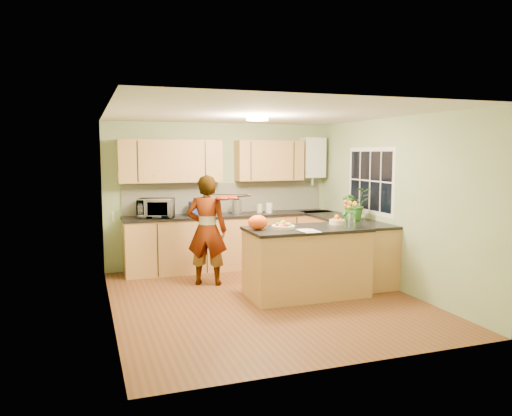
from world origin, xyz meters
name	(u,v)px	position (x,y,z in m)	size (l,w,h in m)	color
floor	(264,299)	(0.00, 0.00, 0.00)	(4.50, 4.50, 0.00)	brown
ceiling	(265,114)	(0.00, 0.00, 2.50)	(4.00, 4.50, 0.02)	silver
wall_back	(221,195)	(0.00, 2.25, 1.25)	(4.00, 0.02, 2.50)	#8CA072
wall_front	(349,234)	(0.00, -2.25, 1.25)	(4.00, 0.02, 2.50)	#8CA072
wall_left	(109,214)	(-2.00, 0.00, 1.25)	(0.02, 4.50, 2.50)	#8CA072
wall_right	(392,203)	(2.00, 0.00, 1.25)	(0.02, 4.50, 2.50)	#8CA072
back_counter	(231,241)	(0.10, 1.95, 0.47)	(3.64, 0.62, 0.94)	tan
right_counter	(345,247)	(1.70, 0.85, 0.47)	(0.62, 2.24, 0.94)	tan
splashback	(226,198)	(0.10, 2.23, 1.20)	(3.60, 0.02, 0.52)	white
upper_cabinets	(213,161)	(-0.18, 2.08, 1.85)	(3.20, 0.34, 0.70)	tan
boiler	(313,158)	(1.70, 2.09, 1.90)	(0.40, 0.30, 0.86)	white
window_right	(370,181)	(1.99, 0.60, 1.55)	(0.01, 1.30, 1.05)	white
light_switch	(113,216)	(-1.99, -0.60, 1.30)	(0.02, 0.09, 0.09)	white
ceiling_lamp	(257,118)	(0.00, 0.30, 2.46)	(0.30, 0.30, 0.07)	#FFEABF
peninsula_island	(306,262)	(0.62, -0.01, 0.48)	(1.67, 0.86, 0.96)	tan
fruit_dish	(283,226)	(0.27, -0.01, 1.00)	(0.32, 0.32, 0.11)	beige
orange_bowl	(337,220)	(1.17, 0.14, 1.01)	(0.23, 0.23, 0.13)	beige
flower_vase	(352,207)	(1.22, -0.19, 1.24)	(0.23, 0.23, 0.42)	silver
orange_bag	(258,222)	(-0.08, 0.04, 1.06)	(0.26, 0.22, 0.20)	#FF5215
papers	(309,231)	(0.52, -0.31, 0.96)	(0.22, 0.30, 0.01)	white
violinist	(207,230)	(-0.55, 1.02, 0.83)	(0.61, 0.40, 1.66)	tan
violin	(223,198)	(-0.35, 0.80, 1.33)	(0.55, 0.22, 0.11)	#4D1104
microwave	(156,208)	(-1.18, 1.91, 1.09)	(0.56, 0.38, 0.31)	white
blue_box	(198,208)	(-0.46, 1.99, 1.05)	(0.28, 0.21, 0.23)	navy
kettle	(237,206)	(0.20, 1.92, 1.08)	(0.18, 0.18, 0.33)	silver
jar_cream	(260,208)	(0.64, 1.99, 1.02)	(0.10, 0.10, 0.15)	beige
jar_white	(269,208)	(0.78, 1.89, 1.03)	(0.12, 0.12, 0.18)	white
potted_plant	(355,204)	(1.70, 0.56, 1.20)	(0.47, 0.40, 0.52)	#317928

